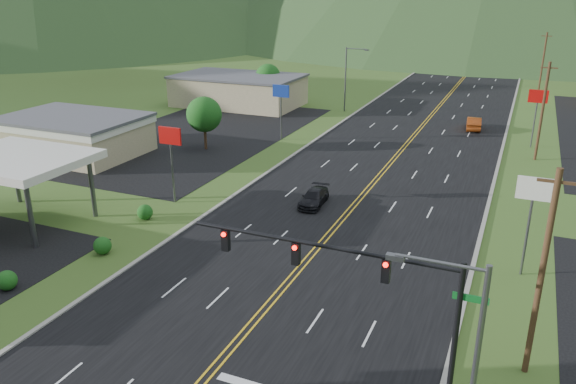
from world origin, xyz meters
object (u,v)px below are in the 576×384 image
at_px(gas_canopy, 17,161).
at_px(car_red_far, 474,123).
at_px(traffic_signal, 361,280).
at_px(streetlight_west, 348,75).
at_px(streetlight_east, 465,367).
at_px(car_dark_mid, 314,198).

xyz_separation_m(gas_canopy, car_red_far, (28.22, 43.88, -4.08)).
bearing_deg(traffic_signal, streetlight_west, 107.97).
bearing_deg(streetlight_west, car_red_far, -12.98).
height_order(traffic_signal, car_red_far, traffic_signal).
height_order(gas_canopy, car_red_far, gas_canopy).
bearing_deg(gas_canopy, streetlight_west, 77.87).
bearing_deg(streetlight_west, streetlight_east, -69.14).
relative_size(traffic_signal, streetlight_east, 1.46).
bearing_deg(car_dark_mid, traffic_signal, -68.10).
bearing_deg(streetlight_east, car_red_far, 95.07).
bearing_deg(car_red_far, traffic_signal, 84.08).
xyz_separation_m(gas_canopy, car_dark_mid, (18.91, 11.93, -4.25)).
bearing_deg(streetlight_west, gas_canopy, -102.13).
height_order(traffic_signal, streetlight_east, streetlight_east).
bearing_deg(traffic_signal, car_red_far, 90.29).
distance_m(gas_canopy, car_dark_mid, 22.76).
height_order(streetlight_west, car_dark_mid, streetlight_west).
xyz_separation_m(car_dark_mid, car_red_far, (9.31, 31.95, 0.17)).
distance_m(streetlight_west, car_dark_mid, 37.36).
relative_size(streetlight_east, car_red_far, 1.87).
bearing_deg(car_dark_mid, gas_canopy, -151.50).
bearing_deg(gas_canopy, traffic_signal, -15.70).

